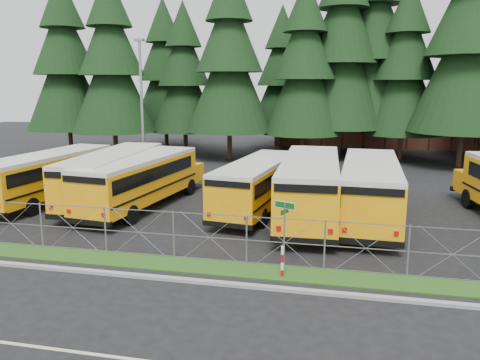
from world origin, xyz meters
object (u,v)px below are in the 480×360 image
striped_bollard (282,262)px  street_sign (284,222)px  bus_5 (310,188)px  bus_6 (370,191)px  light_standard (142,105)px  bus_4 (260,185)px  bus_0 (53,177)px  bus_2 (143,182)px  bus_1 (116,177)px

striped_bollard → street_sign: bearing=84.6°
bus_5 → bus_6: size_ratio=1.03×
bus_5 → light_standard: bearing=146.4°
street_sign → striped_bollard: 1.46m
street_sign → bus_6: bearing=67.0°
bus_4 → light_standard: bearing=152.6°
bus_0 → bus_6: bus_6 is taller
bus_2 → bus_5: (9.48, -0.21, 0.13)m
bus_0 → street_sign: size_ratio=3.98×
bus_1 → bus_5: 11.52m
bus_6 → bus_0: bearing=-178.2°
bus_0 → bus_5: 15.45m
bus_6 → bus_5: bearing=-172.8°
light_standard → bus_5: bearing=-32.0°
bus_5 → light_standard: light_standard is taller
bus_1 → street_sign: bus_1 is taller
bus_1 → bus_4: bearing=-1.8°
bus_0 → bus_1: size_ratio=0.96×
bus_0 → bus_2: bus_2 is taller
bus_5 → light_standard: 15.64m
bus_1 → bus_0: bearing=-177.0°
bus_4 → light_standard: 12.88m
bus_1 → bus_2: (2.01, -0.68, -0.04)m
bus_1 → street_sign: 14.14m
street_sign → bus_1: bearing=141.6°
bus_4 → bus_0: bearing=-169.9°
bus_0 → bus_1: 3.98m
bus_4 → striped_bollard: bus_4 is taller
bus_2 → striped_bollard: 12.33m
bus_0 → bus_5: size_ratio=0.91×
bus_4 → bus_6: 5.94m
street_sign → bus_0: bearing=150.9°
bus_5 → striped_bollard: (-0.43, -8.13, -1.01)m
bus_5 → striped_bollard: size_ratio=10.25×
bus_6 → light_standard: (-15.88, 7.79, 3.94)m
bus_5 → street_sign: bearing=-94.6°
bus_2 → bus_5: bearing=5.6°
bus_4 → bus_5: bearing=-11.6°
light_standard → bus_1: bearing=-79.3°
bus_2 → bus_4: size_ratio=1.05×
striped_bollard → light_standard: 20.96m
bus_6 → street_sign: size_ratio=4.23×
bus_0 → striped_bollard: bus_0 is taller
bus_0 → bus_5: bus_5 is taller
bus_6 → street_sign: bus_6 is taller
bus_4 → striped_bollard: 9.48m
bus_4 → striped_bollard: (2.42, -9.13, -0.82)m
bus_1 → bus_6: (14.53, -0.64, 0.03)m
bus_0 → striped_bollard: bearing=-23.9°
bus_6 → bus_4: bearing=175.2°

